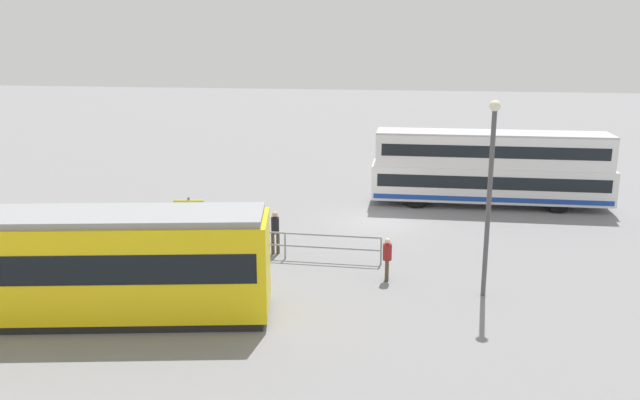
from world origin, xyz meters
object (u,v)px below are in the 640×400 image
(pedestrian_crossing, at_px, (387,256))
(street_lamp, at_px, (490,184))
(info_sign, at_px, (189,217))
(double_decker_bus, at_px, (490,168))
(pedestrian_near_railing, at_px, (275,229))
(tram_yellow, at_px, (49,264))

(pedestrian_crossing, height_order, street_lamp, street_lamp)
(street_lamp, bearing_deg, info_sign, -9.05)
(info_sign, height_order, street_lamp, street_lamp)
(info_sign, distance_m, street_lamp, 11.26)
(double_decker_bus, relative_size, pedestrian_crossing, 7.62)
(info_sign, bearing_deg, pedestrian_near_railing, -155.41)
(tram_yellow, distance_m, info_sign, 6.18)
(tram_yellow, relative_size, pedestrian_near_railing, 7.76)
(double_decker_bus, xyz_separation_m, street_lamp, (1.24, 12.49, 1.89))
(pedestrian_near_railing, bearing_deg, tram_yellow, 52.63)
(pedestrian_near_railing, xyz_separation_m, pedestrian_crossing, (-4.59, 2.26, -0.11))
(pedestrian_crossing, bearing_deg, info_sign, -6.54)
(double_decker_bus, bearing_deg, street_lamp, 84.34)
(pedestrian_crossing, relative_size, street_lamp, 0.24)
(double_decker_bus, distance_m, info_sign, 16.24)
(street_lamp, bearing_deg, pedestrian_crossing, -14.70)
(pedestrian_crossing, relative_size, info_sign, 0.62)
(double_decker_bus, distance_m, pedestrian_crossing, 12.52)
(tram_yellow, xyz_separation_m, street_lamp, (-13.31, -3.96, 2.10))
(pedestrian_near_railing, height_order, street_lamp, street_lamp)
(pedestrian_near_railing, relative_size, info_sign, 0.69)
(pedestrian_crossing, height_order, info_sign, info_sign)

